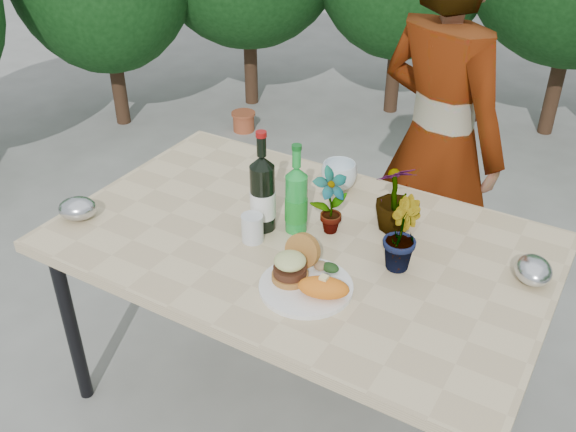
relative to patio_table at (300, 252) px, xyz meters
The scene contains 17 objects.
ground 0.69m from the patio_table, ahead, with size 80.00×80.00×0.00m, color slate.
patio_table is the anchor object (origin of this frame).
dinner_plate 0.27m from the patio_table, 56.68° to the right, with size 0.28×0.28×0.01m, color white.
burger_stack 0.25m from the patio_table, 65.86° to the right, with size 0.11×0.16×0.11m.
sweet_potato 0.34m from the patio_table, 48.53° to the right, with size 0.15×0.08×0.06m, color orange.
grilled_veg 0.23m from the patio_table, 38.38° to the right, with size 0.08×0.05×0.03m.
wine_bottle 0.23m from the patio_table, behind, with size 0.09×0.09×0.36m.
sparkling_water 0.18m from the patio_table, 135.87° to the left, with size 0.08×0.08×0.32m.
plastic_cup 0.19m from the patio_table, 144.57° to the right, with size 0.07×0.07×0.10m, color silver.
seedling_left 0.20m from the patio_table, 51.86° to the left, with size 0.12×0.08×0.23m, color #2A5C1F.
seedling_mid 0.38m from the patio_table, ahead, with size 0.13×0.10×0.23m, color #2E5E20.
seedling_right 0.37m from the patio_table, 41.54° to the left, with size 0.13×0.13×0.24m, color #245A1F.
blue_bowl 0.38m from the patio_table, 96.62° to the left, with size 0.13×0.13×0.10m, color silver.
foil_packet_left 0.78m from the patio_table, 158.42° to the right, with size 0.13×0.11×0.08m, color #B1B4B9.
foil_packet_right 0.73m from the patio_table, 12.52° to the left, with size 0.13×0.11×0.08m, color silver.
person 0.80m from the patio_table, 75.78° to the left, with size 0.60×0.39×1.64m, color #9C704E.
terracotta_pot 2.56m from the patio_table, 128.93° to the left, with size 0.17×0.17×0.14m.
Camera 1 is at (0.86, -1.53, 1.95)m, focal length 40.00 mm.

